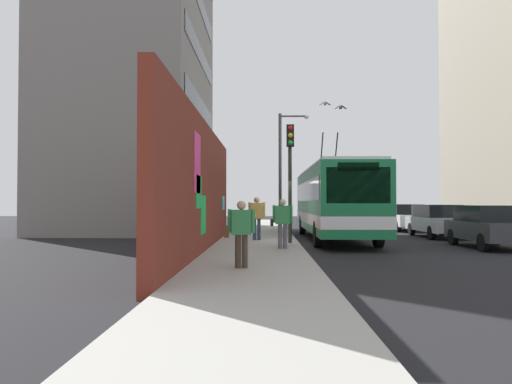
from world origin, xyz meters
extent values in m
plane|color=black|center=(0.00, 0.00, 0.00)|extent=(80.00, 80.00, 0.00)
cube|color=#9E9B93|center=(0.00, 1.60, 0.07)|extent=(48.00, 3.20, 0.15)
cube|color=maroon|center=(-3.37, 3.35, 2.14)|extent=(15.26, 0.30, 4.28)
cube|color=green|center=(-4.51, 3.19, 1.31)|extent=(1.09, 0.02, 1.17)
cube|color=green|center=(-5.53, 3.19, 1.99)|extent=(1.03, 0.02, 0.94)
cube|color=#F2338C|center=(-5.82, 3.19, 2.79)|extent=(1.16, 0.02, 1.68)
cube|color=#33D8E5|center=(2.53, 3.19, 1.67)|extent=(0.87, 0.02, 0.61)
cube|color=gray|center=(10.32, 9.20, 10.19)|extent=(13.77, 7.77, 20.37)
cube|color=black|center=(10.32, 5.29, 4.40)|extent=(11.70, 0.04, 1.10)
cube|color=black|center=(10.32, 5.29, 7.60)|extent=(11.70, 0.04, 1.10)
cube|color=black|center=(10.32, 5.29, 10.80)|extent=(11.70, 0.04, 1.10)
cube|color=black|center=(10.32, 5.29, 14.00)|extent=(11.70, 0.04, 1.10)
cube|color=#19723F|center=(2.64, -1.80, 1.79)|extent=(11.59, 2.50, 2.68)
cube|color=silver|center=(2.64, -1.80, 3.19)|extent=(11.13, 2.30, 0.12)
cube|color=white|center=(2.64, -1.80, 1.00)|extent=(11.61, 2.52, 0.44)
cube|color=black|center=(-3.14, -1.80, 2.26)|extent=(0.04, 2.13, 1.21)
cube|color=black|center=(2.64, -1.80, 2.19)|extent=(10.66, 2.53, 0.86)
cube|color=orange|center=(-3.13, -1.80, 2.88)|extent=(0.06, 1.38, 0.28)
cylinder|color=black|center=(4.38, -2.15, 4.03)|extent=(1.43, 0.06, 2.00)
cylinder|color=black|center=(4.38, -1.45, 4.03)|extent=(1.43, 0.06, 2.00)
cylinder|color=black|center=(-1.07, -2.93, 0.50)|extent=(1.00, 0.28, 1.00)
cylinder|color=black|center=(-1.07, -0.67, 0.50)|extent=(1.00, 0.28, 1.00)
cylinder|color=black|center=(6.35, -2.93, 0.50)|extent=(1.00, 0.28, 1.00)
cylinder|color=black|center=(6.35, -0.67, 0.50)|extent=(1.00, 0.28, 1.00)
cube|color=#38383D|center=(-1.21, -7.00, 0.65)|extent=(4.07, 1.85, 0.66)
cube|color=black|center=(-1.12, -7.00, 1.28)|extent=(2.44, 1.67, 0.60)
cylinder|color=black|center=(-2.55, -6.17, 0.32)|extent=(0.64, 0.22, 0.64)
cylinder|color=black|center=(0.14, -7.83, 0.32)|extent=(0.64, 0.22, 0.64)
cylinder|color=black|center=(0.14, -6.17, 0.32)|extent=(0.64, 0.22, 0.64)
cube|color=#B7B7BC|center=(4.23, -7.00, 0.65)|extent=(4.55, 1.76, 0.66)
cube|color=black|center=(4.32, -7.00, 1.28)|extent=(2.73, 1.58, 0.60)
cylinder|color=black|center=(2.73, -7.78, 0.32)|extent=(0.64, 0.22, 0.64)
cylinder|color=black|center=(2.73, -6.22, 0.32)|extent=(0.64, 0.22, 0.64)
cylinder|color=black|center=(5.73, -7.78, 0.32)|extent=(0.64, 0.22, 0.64)
cylinder|color=black|center=(5.73, -6.22, 0.32)|extent=(0.64, 0.22, 0.64)
cube|color=white|center=(9.71, -7.00, 0.65)|extent=(4.45, 1.74, 0.66)
cube|color=black|center=(9.80, -7.00, 1.28)|extent=(2.67, 1.57, 0.60)
cylinder|color=black|center=(8.24, -7.77, 0.32)|extent=(0.64, 0.22, 0.64)
cylinder|color=black|center=(8.24, -6.23, 0.32)|extent=(0.64, 0.22, 0.64)
cylinder|color=black|center=(11.18, -7.77, 0.32)|extent=(0.64, 0.22, 0.64)
cylinder|color=black|center=(11.18, -6.23, 0.32)|extent=(0.64, 0.22, 0.64)
cube|color=navy|center=(15.65, -7.00, 0.65)|extent=(4.57, 1.82, 0.66)
cube|color=black|center=(15.74, -7.00, 1.28)|extent=(2.74, 1.64, 0.60)
cylinder|color=black|center=(14.14, -7.81, 0.32)|extent=(0.64, 0.22, 0.64)
cylinder|color=black|center=(14.14, -6.19, 0.32)|extent=(0.64, 0.22, 0.64)
cylinder|color=black|center=(17.16, -7.81, 0.32)|extent=(0.64, 0.22, 0.64)
cylinder|color=black|center=(17.16, -6.19, 0.32)|extent=(0.64, 0.22, 0.64)
cylinder|color=#3F3326|center=(-7.87, 1.78, 0.54)|extent=(0.14, 0.14, 0.78)
cylinder|color=#3F3326|center=(-7.87, 1.94, 0.54)|extent=(0.14, 0.14, 0.78)
cube|color=#338C4C|center=(-7.87, 1.86, 1.22)|extent=(0.22, 0.45, 0.58)
cylinder|color=#338C4C|center=(-7.87, 1.58, 1.25)|extent=(0.09, 0.09, 0.56)
cylinder|color=#338C4C|center=(-7.87, 2.13, 1.25)|extent=(0.09, 0.09, 0.56)
sphere|color=tan|center=(-7.87, 1.86, 1.62)|extent=(0.21, 0.21, 0.21)
cube|color=#593319|center=(-7.87, 2.20, 0.98)|extent=(0.14, 0.10, 0.24)
cylinder|color=#2D3F59|center=(0.60, 1.56, 0.59)|extent=(0.14, 0.14, 0.87)
cylinder|color=#2D3F59|center=(0.60, 1.74, 0.59)|extent=(0.14, 0.14, 0.87)
cube|color=gold|center=(0.60, 1.65, 1.35)|extent=(0.22, 0.51, 0.65)
cylinder|color=gold|center=(0.60, 1.34, 1.38)|extent=(0.09, 0.09, 0.62)
cylinder|color=gold|center=(0.60, 1.95, 1.38)|extent=(0.09, 0.09, 0.62)
sphere|color=tan|center=(0.60, 1.65, 1.79)|extent=(0.24, 0.24, 0.24)
cylinder|color=#595960|center=(-3.15, 0.64, 0.56)|extent=(0.14, 0.14, 0.82)
cylinder|color=#595960|center=(-3.15, 0.80, 0.56)|extent=(0.14, 0.14, 0.82)
cube|color=#338C4C|center=(-3.15, 0.72, 1.27)|extent=(0.22, 0.48, 0.61)
cylinder|color=#338C4C|center=(-3.15, 0.43, 1.30)|extent=(0.09, 0.09, 0.58)
cylinder|color=#338C4C|center=(-3.15, 1.01, 1.30)|extent=(0.09, 0.09, 0.58)
sphere|color=beige|center=(-3.15, 0.72, 1.69)|extent=(0.22, 0.22, 0.22)
cube|color=black|center=(-3.15, 1.08, 1.02)|extent=(0.14, 0.10, 0.24)
cylinder|color=#2D382D|center=(-0.78, 0.35, 2.41)|extent=(0.14, 0.14, 4.51)
cube|color=black|center=(-1.00, 0.35, 4.21)|extent=(0.20, 0.28, 0.84)
sphere|color=red|center=(-1.11, 0.35, 4.49)|extent=(0.18, 0.18, 0.18)
sphere|color=yellow|center=(-1.11, 0.35, 4.21)|extent=(0.18, 0.18, 0.18)
sphere|color=green|center=(-1.11, 0.35, 3.93)|extent=(0.18, 0.18, 0.18)
cylinder|color=#4C4C51|center=(8.32, 0.45, 3.47)|extent=(0.18, 0.18, 6.63)
cylinder|color=#4C4C51|center=(8.32, -0.31, 6.63)|extent=(0.10, 1.52, 0.10)
ellipsoid|color=silver|center=(8.32, -1.07, 6.58)|extent=(0.44, 0.28, 0.20)
ellipsoid|color=gray|center=(4.46, -1.65, 6.53)|extent=(0.32, 0.14, 0.12)
cube|color=gray|center=(4.46, -1.79, 6.56)|extent=(0.20, 0.25, 0.16)
cube|color=gray|center=(4.46, -1.51, 6.56)|extent=(0.20, 0.25, 0.16)
ellipsoid|color=#47474C|center=(2.89, -2.17, 6.03)|extent=(0.32, 0.14, 0.12)
cube|color=#47474C|center=(2.89, -2.31, 6.06)|extent=(0.20, 0.25, 0.17)
cube|color=#47474C|center=(2.89, -2.03, 6.06)|extent=(0.20, 0.25, 0.17)
camera|label=1|loc=(-19.22, 1.29, 1.69)|focal=33.86mm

